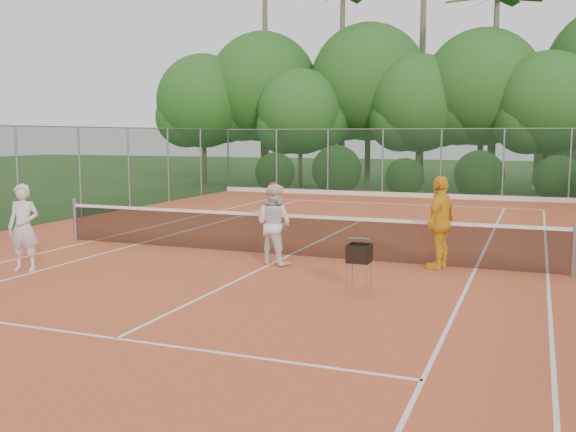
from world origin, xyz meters
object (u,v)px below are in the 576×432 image
(player_center_grp, at_px, (274,224))
(player_yellow, at_px, (440,222))
(player_white, at_px, (24,228))
(ball_hopper, at_px, (359,254))

(player_center_grp, height_order, player_yellow, player_yellow)
(player_white, relative_size, ball_hopper, 2.05)
(player_center_grp, xyz_separation_m, ball_hopper, (2.35, -1.80, -0.18))
(player_center_grp, distance_m, ball_hopper, 2.97)
(player_white, xyz_separation_m, player_center_grp, (4.44, 2.45, -0.02))
(player_white, relative_size, player_yellow, 0.92)
(player_yellow, height_order, ball_hopper, player_yellow)
(player_white, distance_m, ball_hopper, 6.82)
(player_white, relative_size, player_center_grp, 1.01)
(player_center_grp, bearing_deg, player_white, -151.12)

